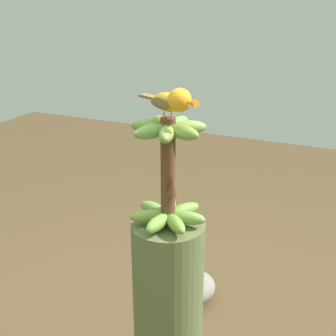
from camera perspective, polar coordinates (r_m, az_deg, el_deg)
name	(u,v)px	position (r m, az deg, el deg)	size (l,w,h in m)	color
banana_bunch	(168,174)	(1.37, 0.01, -0.71)	(0.24, 0.24, 0.35)	brown
perched_bird	(173,101)	(1.29, 0.68, 8.46)	(0.22, 0.11, 0.09)	#C68933
garden_rock	(190,287)	(2.64, 2.74, -14.86)	(0.30, 0.28, 0.16)	gray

